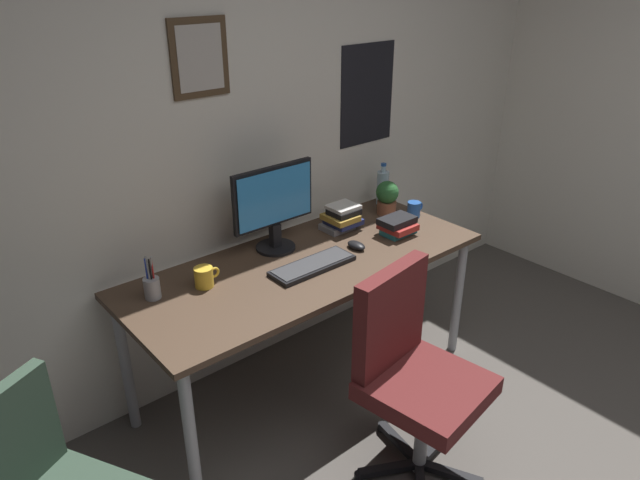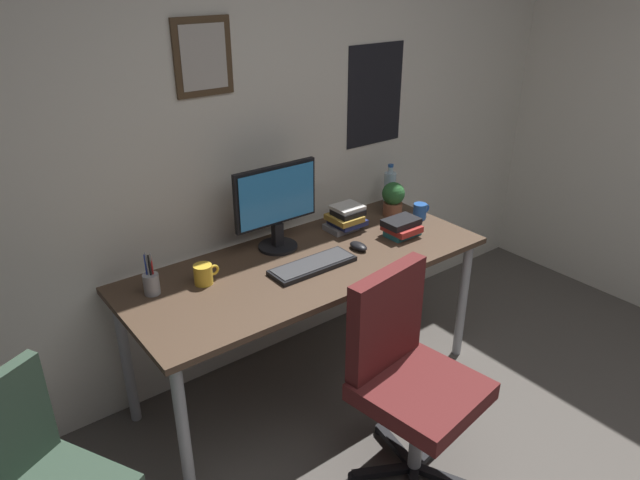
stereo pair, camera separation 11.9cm
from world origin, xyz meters
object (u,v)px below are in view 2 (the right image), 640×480
at_px(coffee_mug_far, 204,274).
at_px(pen_cup, 151,283).
at_px(office_chair, 407,370).
at_px(book_stack_right, 402,227).
at_px(coffee_mug_near, 420,211).
at_px(potted_plant, 393,198).
at_px(keyboard, 313,265).
at_px(monitor, 276,204).
at_px(computer_mouse, 358,246).
at_px(water_bottle, 390,188).
at_px(book_stack_left, 345,218).

bearing_deg(coffee_mug_far, pen_cup, 165.55).
xyz_separation_m(office_chair, book_stack_right, (0.57, 0.63, 0.27)).
bearing_deg(pen_cup, book_stack_right, -10.49).
bearing_deg(office_chair, coffee_mug_near, 41.73).
xyz_separation_m(office_chair, pen_cup, (-0.71, 0.87, 0.27)).
bearing_deg(potted_plant, keyboard, -162.56).
bearing_deg(monitor, pen_cup, -176.23).
bearing_deg(coffee_mug_near, computer_mouse, -170.78).
height_order(coffee_mug_near, pen_cup, pen_cup).
bearing_deg(keyboard, office_chair, -88.70).
distance_m(keyboard, coffee_mug_near, 0.84).
xyz_separation_m(water_bottle, potted_plant, (-0.09, -0.12, -0.00)).
distance_m(office_chair, coffee_mug_near, 1.13).
relative_size(office_chair, water_bottle, 3.76).
xyz_separation_m(computer_mouse, book_stack_right, (0.29, -0.02, 0.03)).
bearing_deg(potted_plant, monitor, 176.47).
relative_size(computer_mouse, book_stack_left, 0.58).
bearing_deg(office_chair, water_bottle, 50.16).
relative_size(office_chair, keyboard, 2.21).
bearing_deg(monitor, keyboard, -87.72).
height_order(coffee_mug_near, book_stack_right, book_stack_right).
height_order(water_bottle, book_stack_right, water_bottle).
relative_size(potted_plant, book_stack_left, 1.03).
xyz_separation_m(water_bottle, pen_cup, (-1.54, -0.12, -0.05)).
xyz_separation_m(coffee_mug_near, book_stack_left, (-0.44, 0.14, 0.02)).
distance_m(book_stack_left, book_stack_right, 0.30).
bearing_deg(coffee_mug_near, keyboard, -173.08).
bearing_deg(coffee_mug_far, computer_mouse, -11.97).
distance_m(potted_plant, pen_cup, 1.45).
relative_size(computer_mouse, coffee_mug_far, 0.90).
bearing_deg(potted_plant, office_chair, -130.32).
relative_size(monitor, coffee_mug_far, 3.75).
height_order(computer_mouse, book_stack_right, book_stack_right).
bearing_deg(coffee_mug_far, book_stack_left, 3.74).
height_order(office_chair, keyboard, office_chair).
relative_size(keyboard, book_stack_left, 2.27).
height_order(water_bottle, pen_cup, water_bottle).
bearing_deg(keyboard, monitor, 92.28).
height_order(keyboard, water_bottle, water_bottle).
xyz_separation_m(monitor, pen_cup, (-0.69, -0.05, -0.19)).
relative_size(keyboard, potted_plant, 2.21).
bearing_deg(water_bottle, keyboard, -156.90).
bearing_deg(pen_cup, potted_plant, -0.06).
relative_size(office_chair, pen_cup, 4.75).
height_order(keyboard, book_stack_right, book_stack_right).
relative_size(keyboard, pen_cup, 2.15).
relative_size(potted_plant, book_stack_right, 0.99).
bearing_deg(pen_cup, office_chair, -50.51).
xyz_separation_m(office_chair, computer_mouse, (0.29, 0.65, 0.24)).
bearing_deg(book_stack_left, coffee_mug_near, -17.26).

